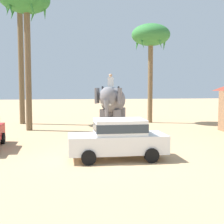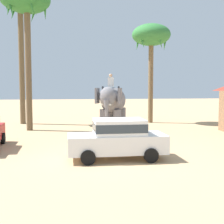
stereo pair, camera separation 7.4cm
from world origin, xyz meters
The scene contains 6 objects.
ground_plane centered at (0.00, 0.00, 0.00)m, with size 120.00×120.00×0.00m, color tan.
car_sedan_foreground centered at (0.13, -0.04, 0.93)m, with size 4.11×1.90×1.70m.
elephant_with_mahout centered at (0.95, 7.25, 1.99)m, with size 2.64×4.01×3.88m.
palm_tree_behind_elephant centered at (-4.65, 9.21, 8.57)m, with size 3.20×3.20×9.84m.
palm_tree_near_hut centered at (-5.67, 13.11, 9.56)m, with size 3.20×3.20×10.93m.
palm_tree_left_of_road centered at (4.94, 12.42, 7.10)m, with size 3.20×3.20×8.25m.
Camera 2 is at (-1.88, -12.61, 3.08)m, focal length 48.84 mm.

